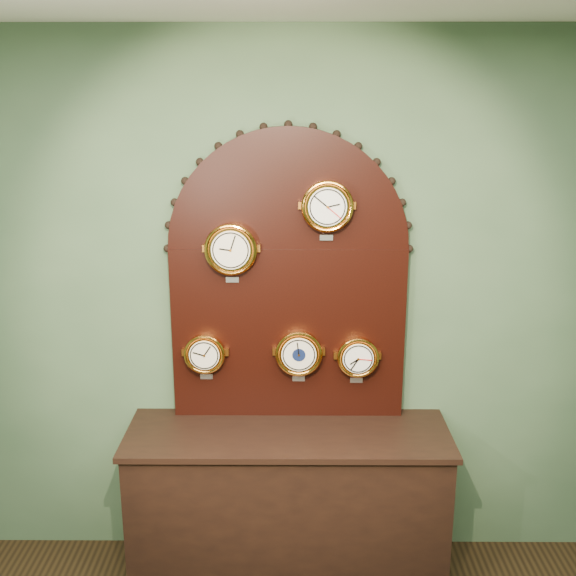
{
  "coord_description": "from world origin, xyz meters",
  "views": [
    {
      "loc": [
        0.02,
        -0.91,
        2.45
      ],
      "look_at": [
        0.0,
        2.25,
        1.58
      ],
      "focal_mm": 42.8,
      "sensor_mm": 36.0,
      "label": 1
    }
  ],
  "objects_px": {
    "tide_clock": "(358,357)",
    "arabic_clock": "(327,206)",
    "shop_counter": "(288,507)",
    "hygrometer": "(205,353)",
    "display_board": "(288,269)",
    "barometer": "(299,353)",
    "roman_clock": "(231,249)"
  },
  "relations": [
    {
      "from": "display_board",
      "to": "roman_clock",
      "type": "bearing_deg",
      "value": -166.51
    },
    {
      "from": "roman_clock",
      "to": "arabic_clock",
      "type": "bearing_deg",
      "value": 0.02
    },
    {
      "from": "shop_counter",
      "to": "barometer",
      "type": "xyz_separation_m",
      "value": [
        0.05,
        0.15,
        0.8
      ]
    },
    {
      "from": "shop_counter",
      "to": "roman_clock",
      "type": "bearing_deg",
      "value": 151.47
    },
    {
      "from": "shop_counter",
      "to": "display_board",
      "type": "height_order",
      "value": "display_board"
    },
    {
      "from": "tide_clock",
      "to": "shop_counter",
      "type": "bearing_deg",
      "value": -156.68
    },
    {
      "from": "shop_counter",
      "to": "arabic_clock",
      "type": "xyz_separation_m",
      "value": [
        0.19,
        0.15,
        1.55
      ]
    },
    {
      "from": "shop_counter",
      "to": "roman_clock",
      "type": "height_order",
      "value": "roman_clock"
    },
    {
      "from": "arabic_clock",
      "to": "tide_clock",
      "type": "relative_size",
      "value": 1.14
    },
    {
      "from": "arabic_clock",
      "to": "tide_clock",
      "type": "distance_m",
      "value": 0.79
    },
    {
      "from": "shop_counter",
      "to": "display_board",
      "type": "xyz_separation_m",
      "value": [
        0.0,
        0.22,
        1.23
      ]
    },
    {
      "from": "roman_clock",
      "to": "hygrometer",
      "type": "distance_m",
      "value": 0.57
    },
    {
      "from": "display_board",
      "to": "hygrometer",
      "type": "relative_size",
      "value": 5.86
    },
    {
      "from": "tide_clock",
      "to": "roman_clock",
      "type": "bearing_deg",
      "value": -179.9
    },
    {
      "from": "hygrometer",
      "to": "barometer",
      "type": "height_order",
      "value": "barometer"
    },
    {
      "from": "barometer",
      "to": "tide_clock",
      "type": "distance_m",
      "value": 0.3
    },
    {
      "from": "tide_clock",
      "to": "arabic_clock",
      "type": "bearing_deg",
      "value": -179.67
    },
    {
      "from": "barometer",
      "to": "shop_counter",
      "type": "bearing_deg",
      "value": -109.64
    },
    {
      "from": "arabic_clock",
      "to": "shop_counter",
      "type": "bearing_deg",
      "value": -141.0
    },
    {
      "from": "display_board",
      "to": "arabic_clock",
      "type": "xyz_separation_m",
      "value": [
        0.19,
        -0.07,
        0.33
      ]
    },
    {
      "from": "arabic_clock",
      "to": "display_board",
      "type": "bearing_deg",
      "value": 160.4
    },
    {
      "from": "display_board",
      "to": "barometer",
      "type": "height_order",
      "value": "display_board"
    },
    {
      "from": "barometer",
      "to": "roman_clock",
      "type": "bearing_deg",
      "value": -179.95
    },
    {
      "from": "shop_counter",
      "to": "hygrometer",
      "type": "relative_size",
      "value": 6.13
    },
    {
      "from": "roman_clock",
      "to": "arabic_clock",
      "type": "distance_m",
      "value": 0.52
    },
    {
      "from": "barometer",
      "to": "arabic_clock",
      "type": "bearing_deg",
      "value": -0.06
    },
    {
      "from": "arabic_clock",
      "to": "tide_clock",
      "type": "bearing_deg",
      "value": 0.33
    },
    {
      "from": "display_board",
      "to": "arabic_clock",
      "type": "relative_size",
      "value": 5.07
    },
    {
      "from": "hygrometer",
      "to": "tide_clock",
      "type": "relative_size",
      "value": 0.99
    },
    {
      "from": "shop_counter",
      "to": "roman_clock",
      "type": "xyz_separation_m",
      "value": [
        -0.28,
        0.15,
        1.34
      ]
    },
    {
      "from": "display_board",
      "to": "roman_clock",
      "type": "relative_size",
      "value": 4.96
    },
    {
      "from": "roman_clock",
      "to": "shop_counter",
      "type": "bearing_deg",
      "value": -28.53
    }
  ]
}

